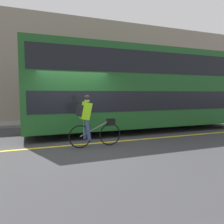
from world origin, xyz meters
name	(u,v)px	position (x,y,z in m)	size (l,w,h in m)	color
ground_plane	(78,145)	(0.00, 0.00, 0.00)	(80.00, 80.00, 0.00)	#38383A
road_center_line	(79,145)	(0.00, -0.02, 0.00)	(50.00, 0.14, 0.01)	yellow
sidewalk_curb	(57,122)	(0.00, 5.79, 0.07)	(60.00, 2.13, 0.13)	gray
building_facade	(53,68)	(0.00, 7.00, 3.31)	(60.00, 0.30, 6.62)	gray
bus	(139,86)	(3.24, 1.80, 2.05)	(10.10, 2.56, 3.69)	black
cyclist_on_bike	(90,119)	(0.28, -0.48, 0.90)	(1.75, 0.32, 1.69)	black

